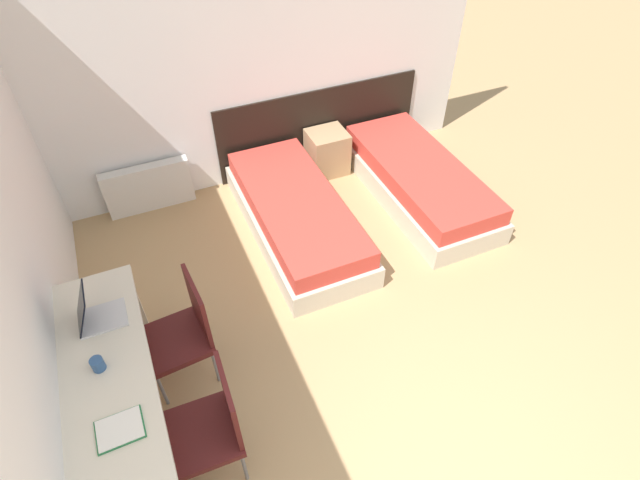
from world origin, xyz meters
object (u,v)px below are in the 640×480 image
bed_near_window (297,215)px  chair_near_notebook (211,424)px  nightstand (327,152)px  chair_near_laptop (184,330)px  laptop (96,315)px  bed_near_door (419,181)px

bed_near_window → chair_near_notebook: size_ratio=2.21×
nightstand → chair_near_notebook: bearing=-126.4°
chair_near_laptop → nightstand: bearing=39.4°
chair_near_notebook → chair_near_laptop: bearing=91.9°
laptop → chair_near_notebook: bearing=-59.5°
bed_near_door → bed_near_window: bearing=180.0°
bed_near_window → laptop: 2.21m
chair_near_laptop → chair_near_notebook: same height
bed_near_door → chair_near_laptop: size_ratio=2.21×
bed_near_window → chair_near_laptop: bearing=-139.1°
bed_near_door → nightstand: nightstand is taller
bed_near_door → laptop: 3.47m
bed_near_window → nightstand: 1.09m
bed_near_door → chair_near_notebook: 3.36m
bed_near_door → laptop: (-3.24, -1.06, 0.62)m
bed_near_window → chair_near_notebook: chair_near_notebook is taller
nightstand → chair_near_laptop: 2.85m
chair_near_laptop → bed_near_door: bearing=17.9°
bed_near_window → bed_near_door: 1.41m
nightstand → chair_near_laptop: chair_near_laptop is taller
chair_near_notebook → laptop: 1.05m
bed_near_window → laptop: (-1.83, -1.06, 0.62)m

